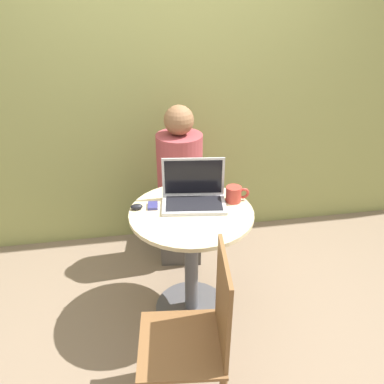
% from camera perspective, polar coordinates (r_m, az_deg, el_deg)
% --- Properties ---
extents(ground_plane, '(12.00, 12.00, 0.00)m').
position_cam_1_polar(ground_plane, '(2.68, -0.08, -17.24)').
color(ground_plane, '#7F6B56').
extents(back_wall, '(7.00, 0.05, 2.60)m').
position_cam_1_polar(back_wall, '(2.93, -3.50, 16.07)').
color(back_wall, '#939956').
rests_on(back_wall, ground_plane).
extents(round_table, '(0.74, 0.74, 0.78)m').
position_cam_1_polar(round_table, '(2.34, -0.09, -8.16)').
color(round_table, '#4C4C51').
rests_on(round_table, ground_plane).
extents(laptop, '(0.41, 0.28, 0.27)m').
position_cam_1_polar(laptop, '(2.25, 0.26, -0.35)').
color(laptop, '#B7B7BC').
rests_on(laptop, round_table).
extents(cell_phone, '(0.07, 0.09, 0.02)m').
position_cam_1_polar(cell_phone, '(2.25, -5.99, -2.09)').
color(cell_phone, navy).
rests_on(cell_phone, round_table).
extents(computer_mouse, '(0.07, 0.05, 0.03)m').
position_cam_1_polar(computer_mouse, '(2.24, -8.43, -2.23)').
color(computer_mouse, black).
rests_on(computer_mouse, round_table).
extents(coffee_cup, '(0.15, 0.09, 0.10)m').
position_cam_1_polar(coffee_cup, '(2.29, 6.49, -0.32)').
color(coffee_cup, '#B2382D').
rests_on(coffee_cup, round_table).
extents(chair_empty, '(0.44, 0.44, 0.94)m').
position_cam_1_polar(chair_empty, '(1.89, 0.69, -21.27)').
color(chair_empty, brown).
rests_on(chair_empty, ground_plane).
extents(person_seated, '(0.37, 0.53, 1.25)m').
position_cam_1_polar(person_seated, '(2.86, -1.82, -0.74)').
color(person_seated, '#4C4742').
rests_on(person_seated, ground_plane).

